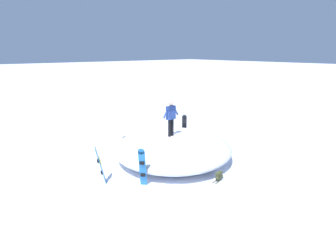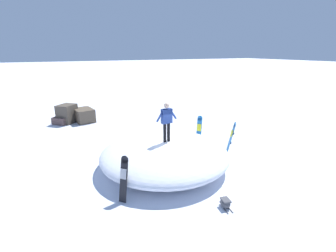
{
  "view_description": "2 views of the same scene",
  "coord_description": "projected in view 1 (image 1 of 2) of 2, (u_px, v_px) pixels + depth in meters",
  "views": [
    {
      "loc": [
        -7.56,
        -9.27,
        5.26
      ],
      "look_at": [
        0.39,
        0.26,
        1.7
      ],
      "focal_mm": 27.93,
      "sensor_mm": 36.0,
      "label": 1
    },
    {
      "loc": [
        4.86,
        9.15,
        5.14
      ],
      "look_at": [
        0.12,
        -0.38,
        1.78
      ],
      "focal_mm": 25.7,
      "sensor_mm": 36.0,
      "label": 2
    }
  ],
  "objects": [
    {
      "name": "snowboard_primary_upright",
      "position": [
        142.0,
        167.0,
        10.27
      ],
      "size": [
        0.45,
        0.45,
        1.71
      ],
      "color": "#2672BF",
      "rests_on": "ground"
    },
    {
      "name": "ground",
      "position": [
        165.0,
        161.0,
        12.95
      ],
      "size": [
        240.0,
        240.0,
        0.0
      ],
      "primitive_type": "plane",
      "color": "white"
    },
    {
      "name": "backpack_far",
      "position": [
        219.0,
        176.0,
        11.0
      ],
      "size": [
        0.67,
        0.31,
        0.37
      ],
      "color": "#383D23",
      "rests_on": "ground"
    },
    {
      "name": "snowboarder_standing",
      "position": [
        171.0,
        116.0,
        12.64
      ],
      "size": [
        1.07,
        0.28,
        1.77
      ],
      "color": "black",
      "rests_on": "snow_mound"
    },
    {
      "name": "backpack_near",
      "position": [
        126.0,
        140.0,
        15.64
      ],
      "size": [
        0.39,
        0.64,
        0.31
      ],
      "color": "#4C4C51",
      "rests_on": "ground"
    },
    {
      "name": "snow_mound",
      "position": [
        172.0,
        147.0,
        13.11
      ],
      "size": [
        8.29,
        8.3,
        1.22
      ],
      "primitive_type": "ellipsoid",
      "rotation": [
        0.0,
        0.0,
        2.43
      ],
      "color": "white",
      "rests_on": "ground"
    },
    {
      "name": "snowboard_tertiary_upright",
      "position": [
        184.0,
        127.0,
        15.81
      ],
      "size": [
        0.47,
        0.47,
        1.65
      ],
      "color": "black",
      "rests_on": "ground"
    },
    {
      "name": "snowboard_secondary_upright",
      "position": [
        100.0,
        164.0,
        10.61
      ],
      "size": [
        0.44,
        0.42,
        1.6
      ],
      "color": "#2672BF",
      "rests_on": "ground"
    }
  ]
}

